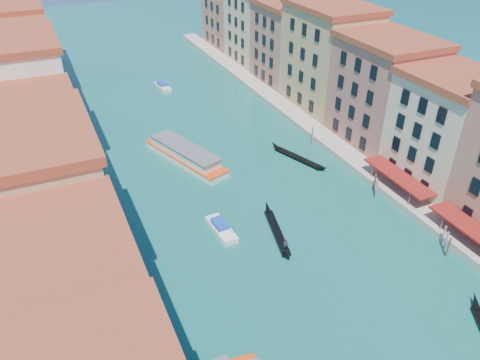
# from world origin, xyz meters

# --- Properties ---
(left_bank_palazzos) EXTENTS (12.80, 128.40, 21.00)m
(left_bank_palazzos) POSITION_xyz_m (-26.00, 64.68, 9.71)
(left_bank_palazzos) COLOR tan
(left_bank_palazzos) RESTS_ON ground
(right_bank_palazzos) EXTENTS (12.80, 128.40, 21.00)m
(right_bank_palazzos) POSITION_xyz_m (30.00, 65.00, 9.75)
(right_bank_palazzos) COLOR brown
(right_bank_palazzos) RESTS_ON ground
(quay) EXTENTS (4.00, 140.00, 1.00)m
(quay) POSITION_xyz_m (22.00, 65.00, 0.50)
(quay) COLOR #A79887
(quay) RESTS_ON ground
(mooring_poles_right) EXTENTS (1.44, 54.24, 3.20)m
(mooring_poles_right) POSITION_xyz_m (19.10, 28.80, 1.30)
(mooring_poles_right) COLOR brown
(mooring_poles_right) RESTS_ON ground
(vaporetto_far) EXTENTS (9.79, 18.41, 2.69)m
(vaporetto_far) POSITION_xyz_m (-3.62, 61.43, 1.21)
(vaporetto_far) COLOR white
(vaporetto_far) RESTS_ON ground
(gondola_fore) EXTENTS (3.71, 12.39, 2.50)m
(gondola_fore) POSITION_xyz_m (1.23, 37.62, 0.42)
(gondola_fore) COLOR black
(gondola_fore) RESTS_ON ground
(gondola_far) EXTENTS (5.20, 12.30, 1.80)m
(gondola_far) POSITION_xyz_m (13.93, 54.28, 0.37)
(gondola_far) COLOR black
(gondola_far) RESTS_ON ground
(motorboat_mid) EXTENTS (2.36, 6.50, 1.32)m
(motorboat_mid) POSITION_xyz_m (-5.34, 41.20, 0.52)
(motorboat_mid) COLOR white
(motorboat_mid) RESTS_ON ground
(motorboat_far) EXTENTS (2.36, 6.61, 1.35)m
(motorboat_far) POSITION_xyz_m (2.34, 95.90, 0.53)
(motorboat_far) COLOR silver
(motorboat_far) RESTS_ON ground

